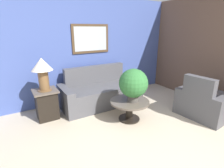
% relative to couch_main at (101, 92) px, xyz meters
% --- Properties ---
extents(wall_back, '(7.16, 0.09, 2.60)m').
position_rel_couch_main_xyz_m(wall_back, '(-0.18, 0.56, 1.00)').
color(wall_back, '#42569E').
rests_on(wall_back, ground_plane).
extents(wall_right, '(0.06, 5.30, 2.60)m').
position_rel_couch_main_xyz_m(wall_right, '(2.43, -1.12, 0.99)').
color(wall_right, brown).
rests_on(wall_right, ground_plane).
extents(couch_main, '(1.97, 0.85, 0.93)m').
position_rel_couch_main_xyz_m(couch_main, '(0.00, 0.00, 0.00)').
color(couch_main, '#4C4C51').
rests_on(couch_main, ground_plane).
extents(armchair, '(1.05, 1.04, 0.93)m').
position_rel_couch_main_xyz_m(armchair, '(1.68, -1.71, -0.01)').
color(armchair, '#4C4C51').
rests_on(armchair, ground_plane).
extents(coffee_table, '(0.80, 0.80, 0.42)m').
position_rel_couch_main_xyz_m(coffee_table, '(0.13, -1.02, 0.00)').
color(coffee_table, black).
rests_on(coffee_table, ground_plane).
extents(side_table, '(0.48, 0.48, 0.63)m').
position_rel_couch_main_xyz_m(side_table, '(-1.32, -0.07, 0.01)').
color(side_table, black).
rests_on(side_table, ground_plane).
extents(table_lamp, '(0.41, 0.41, 0.66)m').
position_rel_couch_main_xyz_m(table_lamp, '(-1.32, -0.07, 0.76)').
color(table_lamp, brown).
rests_on(table_lamp, side_table).
extents(potted_plant_on_table, '(0.57, 0.57, 0.67)m').
position_rel_couch_main_xyz_m(potted_plant_on_table, '(0.17, -1.07, 0.49)').
color(potted_plant_on_table, '#4C4742').
rests_on(potted_plant_on_table, coffee_table).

